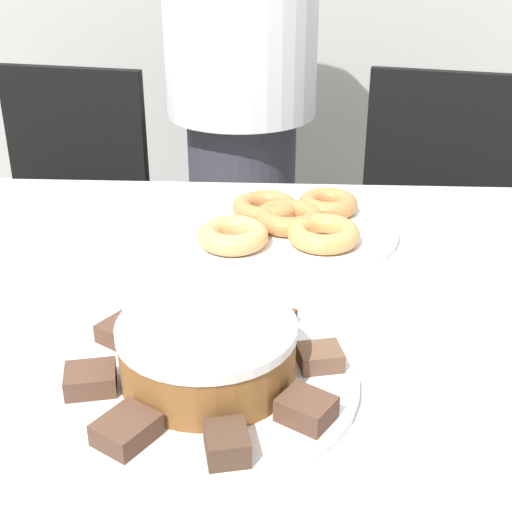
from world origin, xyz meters
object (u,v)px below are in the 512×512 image
Objects in this scene: office_chair_left at (63,255)px; plate_cake at (208,380)px; plate_donuts at (288,230)px; person_standing at (241,95)px; frosted_cake at (207,350)px; office_chair_right at (428,263)px.

plate_cake is (0.51, -1.01, 0.34)m from office_chair_left.
office_chair_left is 2.38× the size of plate_donuts.
office_chair_left is (-0.47, -0.15, -0.40)m from person_standing.
plate_donuts is at bearing -33.88° from office_chair_left.
office_chair_left is at bearing 116.92° from frosted_cake.
person_standing is 0.64m from office_chair_left.
plate_cake is 1.71× the size of frosted_cake.
plate_cake is at bearing 0.00° from frosted_cake.
person_standing reaches higher than office_chair_right.
plate_donuts is (0.60, -0.57, 0.34)m from office_chair_left.
frosted_cake is (-0.45, -1.01, 0.38)m from office_chair_right.
plate_donuts is 1.82× the size of frosted_cake.
office_chair_left is 1.00× the size of office_chair_right.
person_standing is at bearing 175.57° from office_chair_right.
plate_donuts is 0.45m from frosted_cake.
frosted_cake is (-0.00, 0.00, 0.04)m from plate_cake.
person_standing is 4.51× the size of plate_cake.
office_chair_left reaches higher than plate_cake.
plate_donuts is (0.13, -0.73, -0.06)m from person_standing.
office_chair_right is at bearing 65.80° from plate_cake.
person_standing is 1.78× the size of office_chair_left.
plate_cake and plate_donuts have the same top height.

